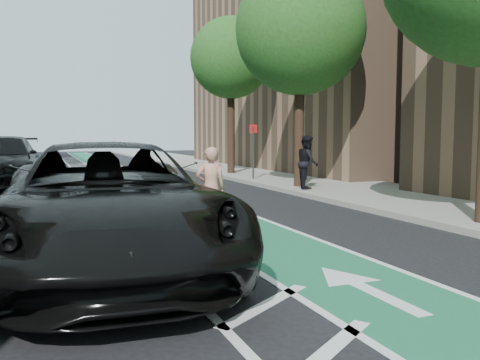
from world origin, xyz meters
TOP-DOWN VIEW (x-y plane):
  - ground at (0.00, 0.00)m, footprint 120.00×120.00m
  - bike_lane at (3.00, 10.00)m, footprint 2.00×90.00m
  - buffer_strip at (1.50, 10.00)m, footprint 1.40×90.00m
  - sidewalk_right at (9.50, 10.00)m, footprint 5.00×90.00m
  - curb_right at (7.05, 10.00)m, footprint 0.12×90.00m
  - building_right_far at (17.50, 20.00)m, footprint 14.00×22.00m
  - tree_r_c at (7.90, 8.00)m, footprint 4.20×4.20m
  - tree_r_d at (7.90, 16.00)m, footprint 4.20×4.20m
  - sign_post at (7.60, 12.00)m, footprint 0.35×0.08m
  - skateboard at (2.30, 1.69)m, footprint 0.39×0.82m
  - skateboarder at (2.30, 1.69)m, footprint 0.68×0.52m
  - suv_near at (0.00, -0.25)m, footprint 3.52×7.03m
  - suv_far at (-2.40, 13.89)m, footprint 3.21×7.01m
  - car_grey at (-2.80, 26.01)m, footprint 1.71×4.58m
  - pedestrian at (7.73, 7.46)m, footprint 0.99×1.10m

SIDE VIEW (x-z plane):
  - ground at x=0.00m, z-range 0.00..0.00m
  - buffer_strip at x=1.50m, z-range 0.00..0.01m
  - bike_lane at x=3.00m, z-range 0.00..0.01m
  - sidewalk_right at x=9.50m, z-range 0.00..0.15m
  - curb_right at x=7.05m, z-range 0.00..0.16m
  - skateboard at x=2.30m, z-range 0.03..0.14m
  - car_grey at x=-2.80m, z-range 0.00..1.49m
  - skateboarder at x=2.30m, z-range 0.11..1.78m
  - suv_near at x=0.00m, z-range 0.00..1.91m
  - suv_far at x=-2.40m, z-range 0.00..1.99m
  - pedestrian at x=7.73m, z-range 0.15..2.01m
  - sign_post at x=7.60m, z-range 0.11..2.59m
  - tree_r_c at x=7.90m, z-range 1.82..9.72m
  - tree_r_d at x=7.90m, z-range 1.82..9.72m
  - building_right_far at x=17.50m, z-range 0.00..19.00m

